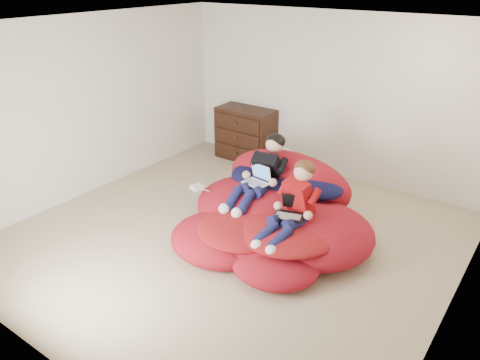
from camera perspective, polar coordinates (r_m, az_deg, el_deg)
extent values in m
cube|color=tan|center=(5.89, -0.93, -8.00)|extent=(5.10, 5.10, 0.25)
cube|color=silver|center=(7.35, 10.95, 9.99)|extent=(5.10, 0.02, 2.50)
cube|color=silver|center=(3.77, -24.65, -6.28)|extent=(5.10, 0.02, 2.50)
cube|color=silver|center=(7.01, -17.88, 8.54)|extent=(0.02, 5.10, 2.50)
cube|color=silver|center=(4.38, 26.32, -2.34)|extent=(0.02, 5.10, 2.50)
cube|color=silver|center=(4.99, -1.14, 18.42)|extent=(5.10, 5.10, 0.02)
cube|color=black|center=(8.02, 0.72, 5.64)|extent=(0.99, 0.50, 0.89)
cube|color=black|center=(7.92, -0.37, 3.32)|extent=(0.89, 0.03, 0.21)
cylinder|color=#4C3F26|center=(7.90, -0.45, 3.28)|extent=(0.03, 0.06, 0.03)
cube|color=black|center=(7.83, -0.37, 5.14)|extent=(0.89, 0.03, 0.21)
cylinder|color=#4C3F26|center=(7.81, -0.46, 5.10)|extent=(0.03, 0.06, 0.03)
cube|color=black|center=(7.74, -0.38, 7.01)|extent=(0.89, 0.03, 0.21)
cylinder|color=#4C3F26|center=(7.73, -0.47, 6.97)|extent=(0.03, 0.06, 0.03)
ellipsoid|color=#AE1321|center=(6.09, 1.99, -3.11)|extent=(1.60, 1.44, 0.58)
ellipsoid|color=#AE1321|center=(5.60, 8.54, -6.29)|extent=(1.51, 1.47, 0.55)
ellipsoid|color=#AE1321|center=(5.48, 3.01, -6.98)|extent=(1.46, 1.17, 0.47)
ellipsoid|color=#AE1321|center=(5.53, -2.22, -7.14)|extent=(1.25, 1.15, 0.42)
ellipsoid|color=#AE1321|center=(5.13, 4.29, -10.15)|extent=(0.99, 0.90, 0.32)
ellipsoid|color=#AE1321|center=(6.37, 5.89, -0.10)|extent=(1.82, 0.80, 0.80)
ellipsoid|color=#10113B|center=(6.27, 3.30, 0.36)|extent=(1.02, 0.83, 0.26)
ellipsoid|color=#10113B|center=(5.99, 8.22, -0.61)|extent=(0.95, 0.66, 0.23)
ellipsoid|color=#A1171B|center=(5.32, 5.86, -6.12)|extent=(1.16, 1.16, 0.21)
ellipsoid|color=#A1171B|center=(5.38, -0.03, -6.09)|extent=(1.05, 0.94, 0.19)
ellipsoid|color=beige|center=(6.56, 5.39, 2.75)|extent=(0.43, 0.27, 0.27)
cube|color=black|center=(6.03, 3.47, 1.40)|extent=(0.38, 0.45, 0.49)
sphere|color=#E3AC8B|center=(6.03, 4.23, 4.34)|extent=(0.23, 0.23, 0.23)
ellipsoid|color=black|center=(6.04, 4.39, 4.77)|extent=(0.25, 0.24, 0.19)
cylinder|color=#151742|center=(5.91, 1.05, -0.83)|extent=(0.21, 0.39, 0.21)
cylinder|color=#151742|center=(5.69, -0.83, -2.27)|extent=(0.18, 0.37, 0.24)
sphere|color=white|center=(5.59, -1.96, -3.53)|extent=(0.13, 0.13, 0.13)
cylinder|color=#151742|center=(5.82, 2.57, -1.29)|extent=(0.21, 0.39, 0.21)
cylinder|color=#151742|center=(5.59, 0.71, -2.77)|extent=(0.18, 0.37, 0.24)
sphere|color=white|center=(5.49, -0.41, -4.07)|extent=(0.13, 0.13, 0.13)
cube|color=#AE0F12|center=(5.36, 7.22, -2.30)|extent=(0.36, 0.34, 0.49)
sphere|color=#E3AC8B|center=(5.28, 7.75, 0.96)|extent=(0.22, 0.22, 0.22)
ellipsoid|color=#502B15|center=(5.29, 7.92, 1.43)|extent=(0.24, 0.23, 0.19)
cylinder|color=#151742|center=(5.31, 5.03, -4.82)|extent=(0.21, 0.38, 0.20)
cylinder|color=#151742|center=(5.09, 3.18, -6.54)|extent=(0.19, 0.36, 0.23)
sphere|color=white|center=(4.99, 2.03, -8.00)|extent=(0.13, 0.13, 0.13)
cylinder|color=#151742|center=(5.23, 6.72, -5.37)|extent=(0.21, 0.38, 0.20)
cylinder|color=#151742|center=(5.01, 4.92, -7.15)|extent=(0.19, 0.36, 0.23)
sphere|color=white|center=(4.91, 3.79, -8.64)|extent=(0.13, 0.13, 0.13)
cube|color=silver|center=(5.84, 1.89, -0.39)|extent=(0.33, 0.25, 0.01)
cube|color=gray|center=(5.83, 1.84, -0.34)|extent=(0.27, 0.15, 0.00)
cube|color=silver|center=(5.90, 2.60, 1.02)|extent=(0.31, 0.10, 0.21)
cube|color=#3B75CA|center=(5.89, 2.56, 1.01)|extent=(0.27, 0.08, 0.17)
cube|color=black|center=(5.24, 5.98, -4.39)|extent=(0.38, 0.31, 0.01)
cube|color=gray|center=(5.23, 5.92, -4.35)|extent=(0.30, 0.20, 0.00)
cube|color=black|center=(5.32, 6.92, -2.65)|extent=(0.34, 0.20, 0.21)
cube|color=#51A7BD|center=(5.31, 6.88, -2.65)|extent=(0.30, 0.16, 0.17)
cube|color=silver|center=(6.13, -5.24, -0.89)|extent=(0.18, 0.18, 0.05)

